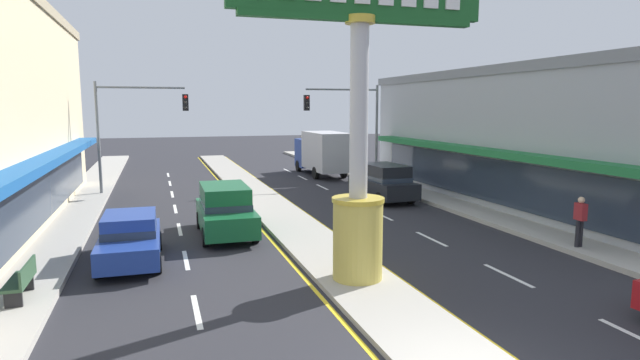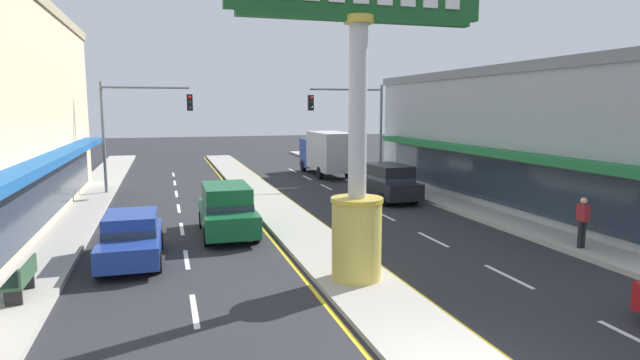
# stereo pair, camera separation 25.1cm
# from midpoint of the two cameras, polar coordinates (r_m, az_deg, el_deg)

# --- Properties ---
(median_strip) EXTENTS (2.22, 52.00, 0.14)m
(median_strip) POSITION_cam_midpoint_polar(r_m,az_deg,el_deg) (26.35, -5.37, -2.45)
(median_strip) COLOR #A39E93
(median_strip) RESTS_ON ground
(sidewalk_left) EXTENTS (2.34, 60.00, 0.18)m
(sidewalk_left) POSITION_cam_midpoint_polar(r_m,az_deg,el_deg) (24.20, -25.51, -4.10)
(sidewalk_left) COLOR #ADA89E
(sidewalk_left) RESTS_ON ground
(sidewalk_right) EXTENTS (2.34, 60.00, 0.18)m
(sidewalk_right) POSITION_cam_midpoint_polar(r_m,az_deg,el_deg) (27.66, 13.85, -2.11)
(sidewalk_right) COLOR #ADA89E
(sidewalk_right) RESTS_ON ground
(lane_markings) EXTENTS (8.96, 52.00, 0.01)m
(lane_markings) POSITION_cam_midpoint_polar(r_m,az_deg,el_deg) (25.06, -4.75, -3.14)
(lane_markings) COLOR silver
(lane_markings) RESTS_ON ground
(district_sign) EXTENTS (6.94, 1.43, 8.39)m
(district_sign) POSITION_cam_midpoint_polar(r_m,az_deg,el_deg) (13.90, 4.67, 4.53)
(district_sign) COLOR gold
(district_sign) RESTS_ON median_strip
(storefront_right) EXTENTS (10.31, 23.46, 6.74)m
(storefront_right) POSITION_cam_midpoint_polar(r_m,az_deg,el_deg) (28.65, 25.48, 4.30)
(storefront_right) COLOR #999EA3
(storefront_right) RESTS_ON ground
(traffic_light_left_side) EXTENTS (4.86, 0.46, 6.20)m
(traffic_light_left_side) POSITION_cam_midpoint_polar(r_m,az_deg,el_deg) (30.35, -19.27, 6.45)
(traffic_light_left_side) COLOR slate
(traffic_light_left_side) RESTS_ON ground
(traffic_light_right_side) EXTENTS (4.86, 0.46, 6.20)m
(traffic_light_right_side) POSITION_cam_midpoint_polar(r_m,az_deg,el_deg) (32.17, 4.09, 6.94)
(traffic_light_right_side) COLOR slate
(traffic_light_right_side) RESTS_ON ground
(sedan_near_right_lane) EXTENTS (1.88, 4.32, 1.53)m
(sedan_near_right_lane) POSITION_cam_midpoint_polar(r_m,az_deg,el_deg) (17.41, -19.64, -5.92)
(sedan_near_right_lane) COLOR navy
(sedan_near_right_lane) RESTS_ON ground
(suv_far_right_lane) EXTENTS (2.13, 4.69, 1.90)m
(suv_far_right_lane) POSITION_cam_midpoint_polar(r_m,az_deg,el_deg) (27.21, 7.60, -0.20)
(suv_far_right_lane) COLOR black
(suv_far_right_lane) RESTS_ON ground
(box_truck_near_left_lane) EXTENTS (2.29, 6.92, 3.12)m
(box_truck_near_left_lane) POSITION_cam_midpoint_polar(r_m,az_deg,el_deg) (36.80, 0.97, 3.11)
(box_truck_near_left_lane) COLOR navy
(box_truck_near_left_lane) RESTS_ON ground
(suv_mid_left_lane) EXTENTS (2.01, 4.62, 1.90)m
(suv_mid_left_lane) POSITION_cam_midpoint_polar(r_m,az_deg,el_deg) (20.07, -9.84, -3.18)
(suv_mid_left_lane) COLOR #14562D
(suv_mid_left_lane) RESTS_ON ground
(street_bench) EXTENTS (0.48, 1.60, 0.88)m
(street_bench) POSITION_cam_midpoint_polar(r_m,az_deg,el_deg) (14.91, -29.49, -9.38)
(street_bench) COLOR #2D4C33
(street_bench) RESTS_ON sidewalk_left
(pedestrian_near_kerb) EXTENTS (0.28, 0.41, 1.71)m
(pedestrian_near_kerb) POSITION_cam_midpoint_polar(r_m,az_deg,el_deg) (19.36, 27.23, -3.87)
(pedestrian_near_kerb) COLOR black
(pedestrian_near_kerb) RESTS_ON sidewalk_right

